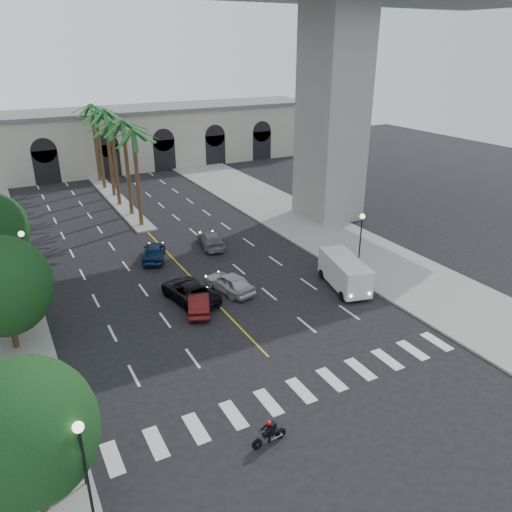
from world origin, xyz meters
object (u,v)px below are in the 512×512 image
at_px(lamp_post_right, 360,240).
at_px(car_e, 154,252).
at_px(lamp_post_left_near, 86,470).
at_px(traffic_signal_far, 62,384).
at_px(traffic_signal_near, 78,439).
at_px(cargo_van, 345,272).
at_px(car_c, 190,291).
at_px(car_a, 230,282).
at_px(motorcycle_rider, 270,433).
at_px(car_d, 211,240).
at_px(lamp_post_left_far, 26,260).
at_px(car_b, 199,302).

height_order(lamp_post_right, car_e, lamp_post_right).
height_order(lamp_post_left_near, traffic_signal_far, lamp_post_left_near).
height_order(lamp_post_right, traffic_signal_near, lamp_post_right).
bearing_deg(cargo_van, car_c, 175.42).
bearing_deg(car_c, car_e, -98.86).
height_order(lamp_post_left_near, traffic_signal_near, lamp_post_left_near).
bearing_deg(car_a, traffic_signal_far, 22.72).
height_order(traffic_signal_near, cargo_van, traffic_signal_near).
bearing_deg(car_a, motorcycle_rider, 58.55).
distance_m(lamp_post_right, traffic_signal_far, 23.62).
bearing_deg(car_c, traffic_signal_near, 44.76).
relative_size(motorcycle_rider, car_c, 0.34).
xyz_separation_m(car_c, car_d, (5.49, 8.84, -0.07)).
height_order(lamp_post_right, car_d, lamp_post_right).
distance_m(car_c, cargo_van, 11.57).
height_order(lamp_post_right, motorcycle_rider, lamp_post_right).
height_order(lamp_post_left_far, motorcycle_rider, lamp_post_left_far).
distance_m(lamp_post_left_far, lamp_post_right, 24.16).
distance_m(car_b, car_e, 10.06).
bearing_deg(lamp_post_left_far, car_c, -27.71).
xyz_separation_m(traffic_signal_far, car_a, (12.94, 9.22, -1.76)).
relative_size(motorcycle_rider, car_e, 0.41).
bearing_deg(car_d, car_c, 70.00).
relative_size(lamp_post_right, traffic_signal_near, 1.47).
relative_size(lamp_post_left_near, car_a, 1.22).
height_order(car_a, car_d, car_a).
height_order(lamp_post_left_near, car_d, lamp_post_left_near).
bearing_deg(car_d, car_a, 87.09).
xyz_separation_m(traffic_signal_far, car_b, (9.80, 7.59, -1.85)).
distance_m(car_a, car_d, 9.22).
height_order(lamp_post_left_near, cargo_van, lamp_post_left_near).
bearing_deg(traffic_signal_far, car_e, 60.95).
relative_size(lamp_post_right, car_d, 1.14).
bearing_deg(car_d, car_e, 17.06).
distance_m(traffic_signal_near, car_b, 15.29).
bearing_deg(cargo_van, car_b, -176.17).
relative_size(car_a, car_b, 1.09).
bearing_deg(traffic_signal_near, lamp_post_left_far, 90.31).
bearing_deg(lamp_post_right, motorcycle_rider, -140.85).
distance_m(motorcycle_rider, car_e, 23.21).
bearing_deg(cargo_van, traffic_signal_near, -141.48).
distance_m(lamp_post_left_far, car_d, 16.02).
relative_size(lamp_post_right, car_b, 1.32).
relative_size(car_d, cargo_van, 0.80).
relative_size(car_a, car_c, 0.82).
distance_m(lamp_post_left_far, car_b, 12.34).
relative_size(traffic_signal_near, cargo_van, 0.63).
xyz_separation_m(lamp_post_left_far, car_b, (9.90, -6.91, -2.56)).
distance_m(car_b, car_d, 11.90).
bearing_deg(lamp_post_left_far, motorcycle_rider, -68.04).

